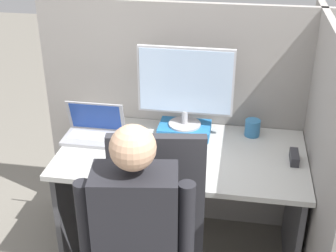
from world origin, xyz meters
name	(u,v)px	position (x,y,z in m)	size (l,w,h in m)	color
cubicle_panel_back	(191,120)	(0.00, 0.76, 0.74)	(1.87, 0.05, 1.48)	gray
cubicle_panel_right	(315,170)	(0.71, 0.29, 0.74)	(0.04, 1.38, 1.48)	gray
desk	(182,180)	(0.00, 0.37, 0.55)	(1.37, 0.73, 0.74)	#B7B7B2
paper_box	(185,129)	(-0.02, 0.58, 0.77)	(0.30, 0.20, 0.06)	#236BAD
monitor	(185,85)	(-0.02, 0.58, 1.05)	(0.55, 0.19, 0.48)	#B2B2B7
laptop	(94,132)	(-0.53, 0.43, 0.78)	(0.34, 0.20, 0.21)	#99999E
mouse	(137,155)	(-0.23, 0.26, 0.75)	(0.07, 0.05, 0.03)	silver
stapler	(294,157)	(0.61, 0.36, 0.76)	(0.04, 0.13, 0.05)	#2D2D33
carrot_toy	(186,165)	(0.04, 0.20, 0.76)	(0.04, 0.14, 0.04)	orange
person	(131,251)	(-0.09, -0.46, 0.74)	(0.48, 0.46, 1.28)	black
coffee_mug	(252,128)	(0.38, 0.62, 0.79)	(0.09, 0.09, 0.10)	teal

